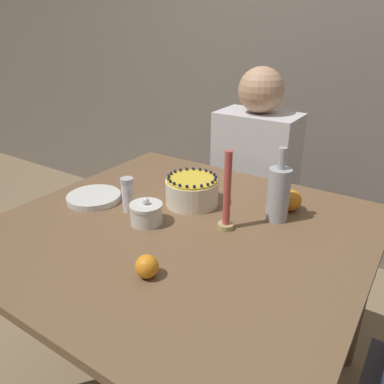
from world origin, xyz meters
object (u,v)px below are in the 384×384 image
(sugar_shaker, at_px, (128,195))
(candle, at_px, (227,198))
(person_man_blue_shirt, at_px, (253,201))
(cake, at_px, (192,191))
(bottle, at_px, (278,193))
(sugar_bowl, at_px, (146,213))

(sugar_shaker, relative_size, candle, 0.47)
(person_man_blue_shirt, bearing_deg, sugar_shaker, 78.94)
(cake, distance_m, sugar_shaker, 0.24)
(bottle, distance_m, person_man_blue_shirt, 0.72)
(cake, bearing_deg, sugar_bowl, -101.76)
(sugar_shaker, distance_m, person_man_blue_shirt, 0.85)
(bottle, xyz_separation_m, person_man_blue_shirt, (-0.33, 0.54, -0.34))
(sugar_bowl, bearing_deg, bottle, 37.17)
(sugar_bowl, xyz_separation_m, person_man_blue_shirt, (0.04, 0.82, -0.27))
(sugar_bowl, relative_size, sugar_shaker, 0.87)
(candle, xyz_separation_m, person_man_blue_shirt, (-0.21, 0.70, -0.35))
(sugar_bowl, relative_size, candle, 0.41)
(sugar_bowl, height_order, candle, candle)
(sugar_bowl, distance_m, sugar_shaker, 0.12)
(sugar_shaker, bearing_deg, sugar_bowl, -17.13)
(cake, bearing_deg, sugar_shaker, -131.33)
(cake, relative_size, sugar_bowl, 1.77)
(candle, height_order, person_man_blue_shirt, person_man_blue_shirt)
(cake, bearing_deg, person_man_blue_shirt, 90.67)
(sugar_bowl, height_order, person_man_blue_shirt, person_man_blue_shirt)
(sugar_bowl, bearing_deg, person_man_blue_shirt, 87.32)
(sugar_bowl, bearing_deg, sugar_shaker, 162.87)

